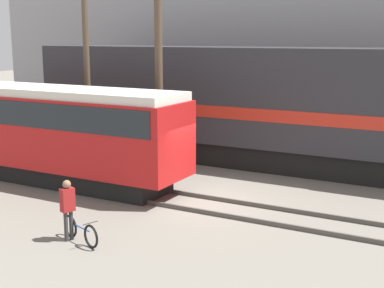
{
  "coord_description": "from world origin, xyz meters",
  "views": [
    {
      "loc": [
        8.17,
        -15.56,
        5.44
      ],
      "look_at": [
        -0.47,
        0.32,
        1.8
      ],
      "focal_mm": 50.0,
      "sensor_mm": 36.0,
      "label": 1
    }
  ],
  "objects_px": {
    "person": "(68,204)",
    "utility_pole_left": "(87,59)",
    "streetcar": "(33,126)",
    "bicycle": "(80,231)",
    "freight_locomotive": "(243,103)",
    "utility_pole_center": "(159,76)"
  },
  "relations": [
    {
      "from": "bicycle",
      "to": "utility_pole_center",
      "type": "distance_m",
      "value": 8.6
    },
    {
      "from": "bicycle",
      "to": "utility_pole_left",
      "type": "distance_m",
      "value": 10.35
    },
    {
      "from": "streetcar",
      "to": "bicycle",
      "type": "xyz_separation_m",
      "value": [
        5.95,
        -4.39,
        -1.73
      ]
    },
    {
      "from": "streetcar",
      "to": "utility_pole_left",
      "type": "height_order",
      "value": "utility_pole_left"
    },
    {
      "from": "person",
      "to": "utility_pole_center",
      "type": "relative_size",
      "value": 0.22
    },
    {
      "from": "utility_pole_left",
      "to": "utility_pole_center",
      "type": "relative_size",
      "value": 1.15
    },
    {
      "from": "freight_locomotive",
      "to": "utility_pole_left",
      "type": "xyz_separation_m",
      "value": [
        -5.92,
        -3.11,
        1.88
      ]
    },
    {
      "from": "streetcar",
      "to": "utility_pole_center",
      "type": "bearing_deg",
      "value": 39.46
    },
    {
      "from": "freight_locomotive",
      "to": "person",
      "type": "bearing_deg",
      "value": -92.87
    },
    {
      "from": "person",
      "to": "utility_pole_left",
      "type": "xyz_separation_m",
      "value": [
        -5.39,
        7.53,
        3.48
      ]
    },
    {
      "from": "person",
      "to": "utility_pole_left",
      "type": "relative_size",
      "value": 0.19
    },
    {
      "from": "freight_locomotive",
      "to": "streetcar",
      "type": "relative_size",
      "value": 1.53
    },
    {
      "from": "streetcar",
      "to": "bicycle",
      "type": "bearing_deg",
      "value": -36.45
    },
    {
      "from": "person",
      "to": "bicycle",
      "type": "bearing_deg",
      "value": 2.94
    },
    {
      "from": "freight_locomotive",
      "to": "bicycle",
      "type": "distance_m",
      "value": 10.86
    },
    {
      "from": "person",
      "to": "utility_pole_left",
      "type": "distance_m",
      "value": 9.89
    },
    {
      "from": "person",
      "to": "utility_pole_center",
      "type": "xyz_separation_m",
      "value": [
        -1.78,
        7.53,
        2.88
      ]
    },
    {
      "from": "freight_locomotive",
      "to": "bicycle",
      "type": "bearing_deg",
      "value": -90.79
    },
    {
      "from": "streetcar",
      "to": "bicycle",
      "type": "height_order",
      "value": "streetcar"
    },
    {
      "from": "bicycle",
      "to": "utility_pole_left",
      "type": "bearing_deg",
      "value": 127.58
    },
    {
      "from": "person",
      "to": "utility_pole_left",
      "type": "height_order",
      "value": "utility_pole_left"
    },
    {
      "from": "bicycle",
      "to": "person",
      "type": "relative_size",
      "value": 0.96
    }
  ]
}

